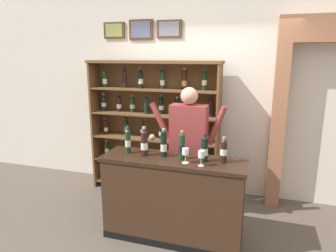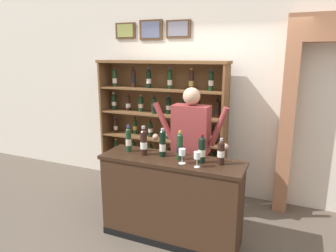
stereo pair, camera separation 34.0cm
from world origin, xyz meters
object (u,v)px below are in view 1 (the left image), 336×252
tasting_bottle_grappa (164,143)px  tasting_bottle_riserva (224,150)px  shopkeeper (188,139)px  tasting_bottle_prosecco (128,141)px  wine_shelf (154,125)px  wine_glass_left (185,153)px  tasting_bottle_brunello (204,148)px  tasting_bottle_rosso (144,142)px  wine_glass_right (201,155)px  tasting_bottle_bianco (182,146)px  tasting_counter (173,199)px

tasting_bottle_grappa → tasting_bottle_riserva: tasting_bottle_grappa is taller
shopkeeper → tasting_bottle_prosecco: bearing=-142.0°
wine_shelf → wine_glass_left: (0.79, -1.25, 0.03)m
wine_shelf → shopkeeper: size_ratio=1.17×
tasting_bottle_prosecco → tasting_bottle_brunello: (0.89, -0.02, -0.00)m
tasting_bottle_prosecco → tasting_bottle_rosso: bearing=-9.0°
wine_shelf → tasting_bottle_rosso: wine_shelf is taller
tasting_bottle_riserva → wine_glass_left: bearing=-160.4°
tasting_bottle_rosso → tasting_bottle_brunello: tasting_bottle_rosso is taller
shopkeeper → tasting_bottle_brunello: shopkeeper is taller
shopkeeper → tasting_bottle_rosso: 0.64m
tasting_bottle_rosso → wine_glass_right: size_ratio=2.06×
tasting_bottle_brunello → tasting_bottle_riserva: (0.20, 0.03, -0.01)m
tasting_bottle_riserva → tasting_bottle_brunello: bearing=-172.6°
tasting_bottle_prosecco → tasting_bottle_grappa: tasting_bottle_grappa is taller
wine_shelf → tasting_bottle_bianco: wine_shelf is taller
wine_glass_right → tasting_bottle_brunello: bearing=88.2°
tasting_bottle_brunello → wine_glass_right: bearing=-91.8°
tasting_bottle_rosso → tasting_bottle_grappa: 0.22m
tasting_bottle_grappa → tasting_bottle_brunello: 0.46m
tasting_bottle_rosso → tasting_bottle_prosecco: bearing=171.0°
shopkeeper → tasting_bottle_prosecco: (-0.60, -0.47, 0.05)m
shopkeeper → tasting_counter: bearing=-95.7°
shopkeeper → tasting_bottle_grappa: bearing=-110.4°
tasting_bottle_riserva → shopkeeper: bearing=136.4°
tasting_bottle_rosso → tasting_bottle_brunello: (0.68, 0.01, -0.01)m
tasting_bottle_brunello → tasting_bottle_riserva: bearing=7.4°
wine_glass_right → tasting_counter: bearing=158.4°
tasting_bottle_bianco → tasting_bottle_riserva: bearing=2.4°
shopkeeper → tasting_bottle_prosecco: 0.76m
tasting_counter → wine_glass_left: (0.16, -0.10, 0.60)m
wine_shelf → wine_glass_left: bearing=-57.6°
tasting_bottle_brunello → wine_glass_left: (-0.18, -0.11, -0.03)m
wine_shelf → tasting_bottle_prosecco: size_ratio=6.29×
wine_shelf → wine_glass_left: 1.48m
tasting_bottle_grappa → tasting_bottle_bianco: size_ratio=1.00×
tasting_bottle_grappa → wine_glass_right: size_ratio=1.97×
tasting_counter → tasting_bottle_rosso: tasting_bottle_rosso is taller
tasting_bottle_riserva → tasting_bottle_bianco: bearing=-177.6°
wine_shelf → wine_glass_left: wine_shelf is taller
tasting_bottle_rosso → wine_glass_right: bearing=-10.9°
wine_shelf → tasting_counter: size_ratio=1.25×
wine_shelf → tasting_bottle_grappa: size_ratio=6.25×
wine_shelf → tasting_bottle_brunello: wine_shelf is taller
tasting_bottle_rosso → wine_glass_right: 0.69m
tasting_bottle_prosecco → wine_glass_left: tasting_bottle_prosecco is taller
tasting_bottle_brunello → tasting_bottle_riserva: 0.20m
wine_shelf → tasting_bottle_bianco: bearing=-57.5°
tasting_bottle_prosecco → wine_glass_right: tasting_bottle_prosecco is taller
tasting_bottle_grappa → tasting_bottle_riserva: bearing=-0.2°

